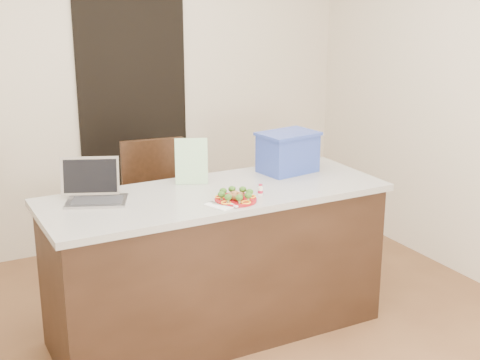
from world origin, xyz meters
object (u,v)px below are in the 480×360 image
laptop (94,189)px  blue_box (288,152)px  napkin (223,204)px  chair (160,203)px  yogurt_bottle (260,191)px  plate (236,200)px  island (216,263)px

laptop → blue_box: blue_box is taller
napkin → chair: size_ratio=0.15×
yogurt_bottle → plate: bearing=-169.6°
island → chair: chair is taller
plate → laptop: size_ratio=0.60×
laptop → chair: 1.04m
yogurt_bottle → napkin: bearing=-167.6°
laptop → chair: size_ratio=0.39×
plate → laptop: (-0.70, 0.40, 0.05)m
island → blue_box: size_ratio=5.17×
island → napkin: (-0.07, -0.24, 0.46)m
napkin → island: bearing=73.9°
napkin → chair: bearing=87.6°
laptop → blue_box: bearing=22.8°
yogurt_bottle → laptop: size_ratio=0.17×
plate → napkin: size_ratio=1.51×
laptop → napkin: bearing=-11.4°
chair → plate: bearing=-80.0°
blue_box → island: bearing=-172.7°
napkin → blue_box: blue_box is taller
plate → yogurt_bottle: yogurt_bottle is taller
napkin → chair: (0.05, 1.13, -0.34)m
napkin → chair: 1.18m
napkin → blue_box: size_ratio=0.40×
napkin → laptop: laptop is taller
yogurt_bottle → blue_box: bearing=41.2°
yogurt_bottle → laptop: 0.96m
island → blue_box: blue_box is taller
plate → napkin: 0.09m
plate → napkin: (-0.09, -0.03, -0.01)m
plate → blue_box: bearing=33.4°
laptop → yogurt_bottle: bearing=0.9°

